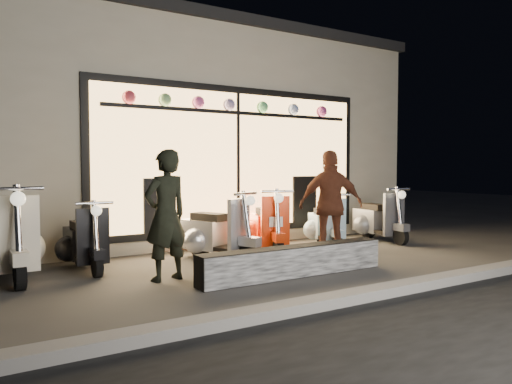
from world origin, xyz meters
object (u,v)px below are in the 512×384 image
Objects in this scene: man at (166,215)px; woman at (331,205)px; scooter_red at (268,227)px; graffiti_barrier at (294,261)px; scooter_silver at (212,233)px.

man is 0.98× the size of woman.
graffiti_barrier is at bearing -93.23° from scooter_red.
scooter_red is (0.79, 1.83, 0.21)m from graffiti_barrier.
man is at bearing -133.11° from scooter_red.
scooter_silver is at bearing 101.73° from graffiti_barrier.
woman is at bearing 168.81° from man.
scooter_red is 0.84× the size of woman.
man is at bearing 155.78° from graffiti_barrier.
scooter_silver is 0.98× the size of scooter_red.
scooter_silver is 1.15m from scooter_red.
scooter_silver is 1.59m from man.
graffiti_barrier is 2.01m from scooter_red.
woman reaches higher than graffiti_barrier.
graffiti_barrier is 1.96× the size of scooter_silver.
scooter_silver is at bearing -152.19° from scooter_red.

